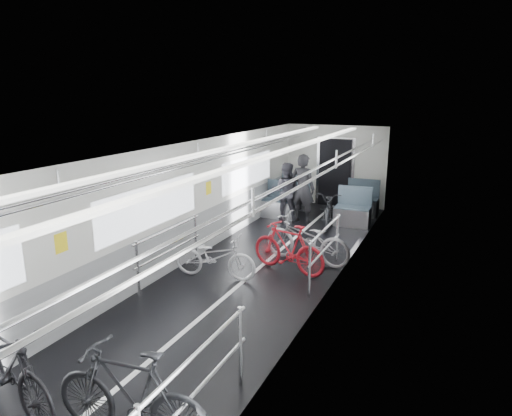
{
  "coord_description": "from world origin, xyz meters",
  "views": [
    {
      "loc": [
        3.36,
        -6.28,
        3.34
      ],
      "look_at": [
        0.0,
        1.2,
        1.25
      ],
      "focal_mm": 32.0,
      "sensor_mm": 36.0,
      "label": 1
    }
  ],
  "objects_px": {
    "bike_aisle": "(329,208)",
    "bike_right_far": "(288,248)",
    "bike_right_mid": "(307,239)",
    "bike_left_far": "(215,257)",
    "bike_left_mid": "(6,367)",
    "bike_right_near": "(131,395)",
    "person_seated": "(286,191)",
    "person_standing": "(303,188)"
  },
  "relations": [
    {
      "from": "bike_aisle",
      "to": "person_standing",
      "type": "bearing_deg",
      "value": 168.49
    },
    {
      "from": "bike_right_mid",
      "to": "bike_right_far",
      "type": "relative_size",
      "value": 1.15
    },
    {
      "from": "bike_right_mid",
      "to": "person_seated",
      "type": "distance_m",
      "value": 3.24
    },
    {
      "from": "bike_right_far",
      "to": "bike_aisle",
      "type": "bearing_deg",
      "value": -163.7
    },
    {
      "from": "bike_left_far",
      "to": "person_seated",
      "type": "distance_m",
      "value": 4.3
    },
    {
      "from": "bike_aisle",
      "to": "person_standing",
      "type": "height_order",
      "value": "person_standing"
    },
    {
      "from": "person_seated",
      "to": "bike_left_far",
      "type": "bearing_deg",
      "value": 81.5
    },
    {
      "from": "person_seated",
      "to": "bike_right_mid",
      "type": "bearing_deg",
      "value": 106.47
    },
    {
      "from": "bike_aisle",
      "to": "bike_right_far",
      "type": "bearing_deg",
      "value": -99.32
    },
    {
      "from": "bike_aisle",
      "to": "bike_left_far",
      "type": "bearing_deg",
      "value": -114.77
    },
    {
      "from": "person_standing",
      "to": "person_seated",
      "type": "height_order",
      "value": "person_standing"
    },
    {
      "from": "bike_right_near",
      "to": "bike_right_far",
      "type": "height_order",
      "value": "bike_right_near"
    },
    {
      "from": "bike_right_mid",
      "to": "bike_right_far",
      "type": "bearing_deg",
      "value": -7.05
    },
    {
      "from": "bike_right_far",
      "to": "bike_aisle",
      "type": "distance_m",
      "value": 3.38
    },
    {
      "from": "bike_aisle",
      "to": "person_seated",
      "type": "xyz_separation_m",
      "value": [
        -1.22,
        0.07,
        0.31
      ]
    },
    {
      "from": "bike_left_far",
      "to": "bike_aisle",
      "type": "relative_size",
      "value": 0.89
    },
    {
      "from": "bike_right_near",
      "to": "bike_right_mid",
      "type": "height_order",
      "value": "bike_right_near"
    },
    {
      "from": "bike_left_mid",
      "to": "bike_right_mid",
      "type": "distance_m",
      "value": 5.73
    },
    {
      "from": "person_standing",
      "to": "person_seated",
      "type": "bearing_deg",
      "value": -1.6
    },
    {
      "from": "person_seated",
      "to": "bike_left_mid",
      "type": "bearing_deg",
      "value": 78.5
    },
    {
      "from": "bike_right_mid",
      "to": "bike_right_near",
      "type": "bearing_deg",
      "value": 7.98
    },
    {
      "from": "person_seated",
      "to": "person_standing",
      "type": "bearing_deg",
      "value": 160.18
    },
    {
      "from": "bike_right_far",
      "to": "bike_right_mid",
      "type": "bearing_deg",
      "value": 178.75
    },
    {
      "from": "bike_right_far",
      "to": "person_seated",
      "type": "height_order",
      "value": "person_seated"
    },
    {
      "from": "bike_right_mid",
      "to": "person_seated",
      "type": "relative_size",
      "value": 1.19
    },
    {
      "from": "bike_right_far",
      "to": "person_seated",
      "type": "distance_m",
      "value": 3.71
    },
    {
      "from": "bike_left_far",
      "to": "bike_right_mid",
      "type": "xyz_separation_m",
      "value": [
        1.29,
        1.44,
        0.07
      ]
    },
    {
      "from": "person_standing",
      "to": "bike_aisle",
      "type": "bearing_deg",
      "value": -173.38
    },
    {
      "from": "bike_right_mid",
      "to": "bike_aisle",
      "type": "height_order",
      "value": "bike_right_mid"
    },
    {
      "from": "bike_right_far",
      "to": "person_seated",
      "type": "xyz_separation_m",
      "value": [
        -1.35,
        3.45,
        0.29
      ]
    },
    {
      "from": "bike_right_mid",
      "to": "bike_aisle",
      "type": "relative_size",
      "value": 1.04
    },
    {
      "from": "bike_right_near",
      "to": "bike_right_mid",
      "type": "xyz_separation_m",
      "value": [
        0.03,
        5.34,
        -0.03
      ]
    },
    {
      "from": "bike_right_mid",
      "to": "bike_left_far",
      "type": "bearing_deg",
      "value": -33.53
    },
    {
      "from": "bike_right_far",
      "to": "bike_aisle",
      "type": "height_order",
      "value": "bike_right_far"
    },
    {
      "from": "bike_left_far",
      "to": "bike_right_mid",
      "type": "bearing_deg",
      "value": -48.87
    },
    {
      "from": "bike_left_far",
      "to": "person_standing",
      "type": "bearing_deg",
      "value": -10.65
    },
    {
      "from": "bike_right_far",
      "to": "bike_aisle",
      "type": "relative_size",
      "value": 0.9
    },
    {
      "from": "bike_left_mid",
      "to": "bike_right_mid",
      "type": "relative_size",
      "value": 0.97
    },
    {
      "from": "bike_left_far",
      "to": "bike_right_mid",
      "type": "height_order",
      "value": "bike_right_mid"
    },
    {
      "from": "bike_left_far",
      "to": "person_standing",
      "type": "height_order",
      "value": "person_standing"
    },
    {
      "from": "bike_right_near",
      "to": "bike_right_mid",
      "type": "distance_m",
      "value": 5.34
    },
    {
      "from": "bike_right_near",
      "to": "bike_right_mid",
      "type": "bearing_deg",
      "value": 174.3
    }
  ]
}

